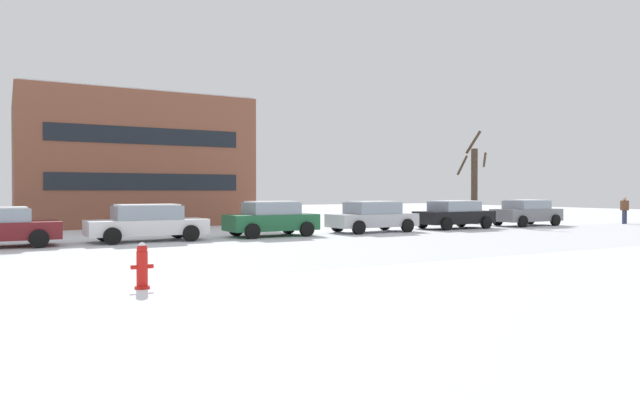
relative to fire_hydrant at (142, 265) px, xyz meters
The scene contains 11 objects.
ground_plane 2.78m from the fire_hydrant, 140.93° to the left, with size 120.00×120.00×0.00m, color white.
road_surface 5.79m from the fire_hydrant, 111.61° to the left, with size 80.00×9.28×0.00m.
fire_hydrant is the anchor object (origin of this frame).
parked_car_white 11.28m from the fire_hydrant, 77.45° to the left, with size 4.54×2.08×1.45m.
parked_car_green 13.39m from the fire_hydrant, 54.88° to the left, with size 3.95×2.05×1.53m.
parked_car_silver 16.96m from the fire_hydrant, 40.15° to the left, with size 4.33×2.10×1.48m.
parked_car_black 21.32m from the fire_hydrant, 31.30° to the left, with size 4.26×2.13×1.47m.
parked_car_gray 25.89m from the fire_hydrant, 25.00° to the left, with size 4.19×2.04×1.48m.
pedestrian_crossing 31.57m from the fire_hydrant, 17.39° to the left, with size 0.50×0.46×1.62m.
tree_far_left 26.29m from the fire_hydrant, 31.88° to the left, with size 1.99×2.00×5.63m.
building_far_right 25.56m from the fire_hydrant, 80.34° to the left, with size 12.50×11.19×7.45m.
Camera 1 is at (-0.27, -13.45, 1.95)m, focal length 32.13 mm.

